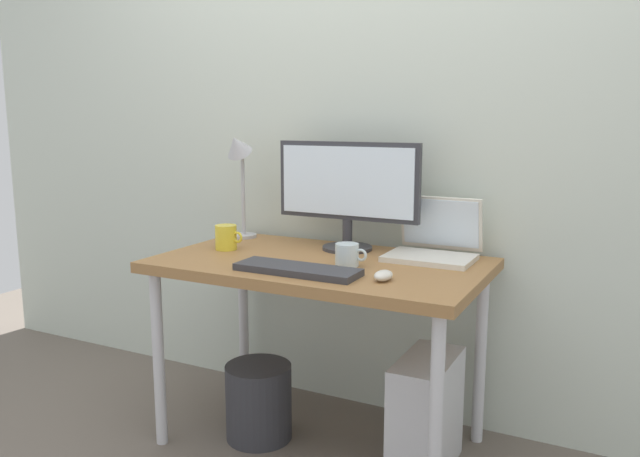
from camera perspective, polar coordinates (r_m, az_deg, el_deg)
ground_plane at (r=2.63m, az=0.00°, el=-18.56°), size 6.00×6.00×0.00m
back_wall at (r=2.68m, az=4.07°, el=10.89°), size 4.40×0.04×2.60m
desk at (r=2.39m, az=0.00°, el=-4.49°), size 1.21×0.70×0.73m
monitor at (r=2.51m, az=2.48°, el=3.66°), size 0.60×0.20×0.43m
laptop at (r=2.44m, az=10.23°, el=-1.27°), size 0.32×0.27×0.23m
desk_lamp at (r=2.76m, az=-7.34°, el=5.97°), size 0.11×0.16×0.47m
keyboard at (r=2.18m, az=-2.05°, el=-3.70°), size 0.44×0.14×0.02m
mouse at (r=2.09m, az=5.71°, el=-4.22°), size 0.06×0.09×0.03m
coffee_mug at (r=2.57m, az=-8.44°, el=-0.80°), size 0.12×0.09×0.10m
glass_cup at (r=2.27m, az=2.48°, el=-2.37°), size 0.12×0.09×0.08m
computer_tower at (r=2.39m, az=9.52°, el=-16.10°), size 0.18×0.36×0.42m
wastebasket at (r=2.61m, az=-5.52°, el=-15.20°), size 0.26×0.26×0.30m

